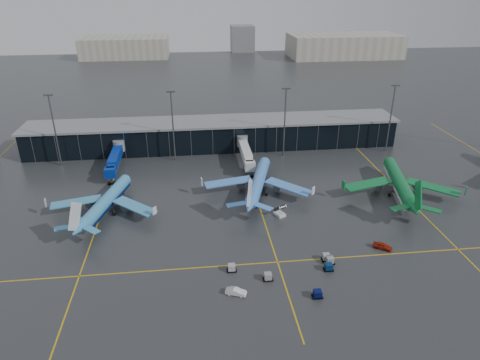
{
  "coord_description": "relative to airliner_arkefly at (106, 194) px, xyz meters",
  "views": [
    {
      "loc": [
        -8.24,
        -95.5,
        60.28
      ],
      "look_at": [
        5.0,
        18.0,
        6.0
      ],
      "focal_mm": 32.0,
      "sensor_mm": 36.0,
      "label": 1
    }
  ],
  "objects": [
    {
      "name": "baggage_carts",
      "position": [
        47.48,
        -33.74,
        -4.94
      ],
      "size": [
        25.17,
        13.83,
        1.7
      ],
      "color": "black",
      "rests_on": "ground"
    },
    {
      "name": "mobile_airstair",
      "position": [
        47.97,
        -7.71,
        -4.93
      ],
      "size": [
        3.33,
        3.83,
        3.45
      ],
      "rotation": [
        0.0,
        0.0,
        0.43
      ],
      "color": "silver",
      "rests_on": "ground"
    },
    {
      "name": "distant_hangars",
      "position": [
        83.11,
        255.99,
        3.09
      ],
      "size": [
        260.0,
        71.0,
        22.0
      ],
      "color": "#B2AD99",
      "rests_on": "ground"
    },
    {
      "name": "taxi_lines",
      "position": [
        43.17,
        -3.48,
        -5.69
      ],
      "size": [
        220.0,
        120.0,
        0.02
      ],
      "color": "gold",
      "rests_on": "ground"
    },
    {
      "name": "ground",
      "position": [
        33.17,
        -14.09,
        -5.7
      ],
      "size": [
        600.0,
        600.0,
        0.0
      ],
      "primitive_type": "plane",
      "color": "#282B2D",
      "rests_on": "ground"
    },
    {
      "name": "airliner_klm_near",
      "position": [
        44.3,
        7.1,
        0.4
      ],
      "size": [
        44.86,
        48.08,
        12.19
      ],
      "primitive_type": null,
      "rotation": [
        0.0,
        0.0,
        -0.29
      ],
      "color": "#4586E2",
      "rests_on": "ground"
    },
    {
      "name": "airliner_aer_lingus",
      "position": [
        86.67,
        1.09,
        0.64
      ],
      "size": [
        44.65,
        48.41,
        12.68
      ],
      "primitive_type": null,
      "rotation": [
        0.0,
        0.0,
        -0.23
      ],
      "color": "#0C6B31",
      "rests_on": "ground"
    },
    {
      "name": "terminal_pier",
      "position": [
        33.17,
        47.91,
        -0.28
      ],
      "size": [
        142.0,
        17.0,
        10.7
      ],
      "color": "black",
      "rests_on": "ground"
    },
    {
      "name": "airliner_arkefly",
      "position": [
        0.0,
        0.0,
        0.0
      ],
      "size": [
        41.08,
        44.28,
        11.4
      ],
      "primitive_type": null,
      "rotation": [
        0.0,
        0.0,
        -0.26
      ],
      "color": "#3B8EC4",
      "rests_on": "ground"
    },
    {
      "name": "service_van_white",
      "position": [
        32.3,
        -39.17,
        -4.97
      ],
      "size": [
        4.7,
        2.97,
        1.46
      ],
      "primitive_type": "imported",
      "rotation": [
        0.0,
        0.0,
        1.22
      ],
      "color": "silver",
      "rests_on": "ground"
    },
    {
      "name": "service_van_red",
      "position": [
        69.81,
        -26.64,
        -4.92
      ],
      "size": [
        4.84,
        4.14,
        1.57
      ],
      "primitive_type": "imported",
      "rotation": [
        0.0,
        0.0,
        0.97
      ],
      "color": "#9E200C",
      "rests_on": "ground"
    },
    {
      "name": "jet_bridges",
      "position": [
        -1.83,
        28.9,
        -1.15
      ],
      "size": [
        94.0,
        27.5,
        7.2
      ],
      "color": "#595B60",
      "rests_on": "ground"
    },
    {
      "name": "flood_masts",
      "position": [
        38.17,
        35.91,
        8.11
      ],
      "size": [
        203.0,
        0.5,
        25.5
      ],
      "color": "#595B60",
      "rests_on": "ground"
    }
  ]
}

